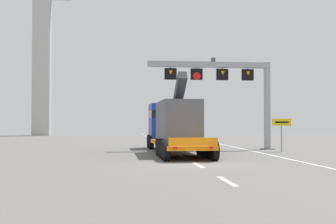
# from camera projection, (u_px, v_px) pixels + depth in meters

# --- Properties ---
(ground) EXTENTS (112.00, 112.00, 0.00)m
(ground) POSITION_uv_depth(u_px,v_px,m) (191.00, 165.00, 21.27)
(ground) COLOR slate
(lane_markings) EXTENTS (0.20, 71.93, 0.01)m
(lane_markings) POSITION_uv_depth(u_px,v_px,m) (154.00, 140.00, 49.80)
(lane_markings) COLOR silver
(lane_markings) RESTS_ON ground
(edge_line_right) EXTENTS (0.20, 63.00, 0.01)m
(edge_line_right) POSITION_uv_depth(u_px,v_px,m) (243.00, 149.00, 33.87)
(edge_line_right) COLOR silver
(edge_line_right) RESTS_ON ground
(overhead_lane_gantry) EXTENTS (9.98, 0.90, 7.20)m
(overhead_lane_gantry) POSITION_uv_depth(u_px,v_px,m) (227.00, 80.00, 33.43)
(overhead_lane_gantry) COLOR #9EA0A5
(overhead_lane_gantry) RESTS_ON ground
(heavy_haul_truck_orange) EXTENTS (3.17, 14.09, 5.30)m
(heavy_haul_truck_orange) POSITION_uv_depth(u_px,v_px,m) (173.00, 124.00, 30.70)
(heavy_haul_truck_orange) COLOR orange
(heavy_haul_truck_orange) RESTS_ON ground
(exit_sign_yellow) EXTENTS (1.41, 0.15, 2.41)m
(exit_sign_yellow) POSITION_uv_depth(u_px,v_px,m) (282.00, 127.00, 31.00)
(exit_sign_yellow) COLOR #9EA0A5
(exit_sign_yellow) RESTS_ON ground
(bridge_pylon_distant) EXTENTS (9.00, 2.00, 37.30)m
(bridge_pylon_distant) POSITION_uv_depth(u_px,v_px,m) (42.00, 19.00, 69.36)
(bridge_pylon_distant) COLOR #B7B7B2
(bridge_pylon_distant) RESTS_ON ground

